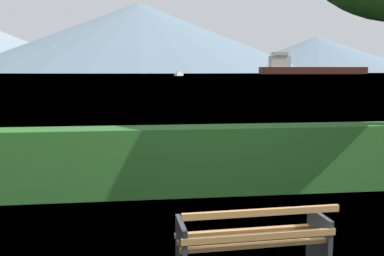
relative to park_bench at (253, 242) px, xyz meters
The scene contains 6 objects.
water_surface 306.80m from the park_bench, 90.00° to the left, with size 620.00×620.00×0.00m, color #7A99A8.
park_bench is the anchor object (origin of this frame).
hedge_row 3.29m from the park_bench, 90.05° to the left, with size 13.55×0.68×1.21m, color #285B23.
cargo_ship_large 291.61m from the park_bench, 67.83° to the left, with size 72.39×14.43×14.42m.
sailboat_mid 180.87m from the park_bench, 84.85° to the left, with size 4.32×4.64×1.94m.
distant_hills 567.81m from the park_bench, 95.12° to the left, with size 778.28×439.64×88.43m.
Camera 1 is at (-1.16, -4.14, 2.20)m, focal length 39.31 mm.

